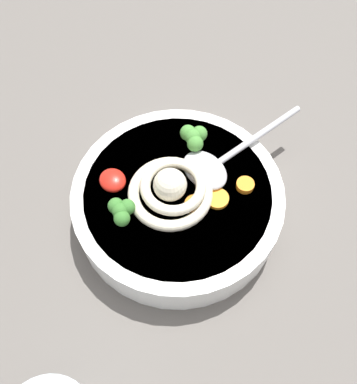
{
  "coord_description": "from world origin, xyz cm",
  "views": [
    {
      "loc": [
        -19.69,
        18.56,
        49.28
      ],
      "look_at": [
        -0.16,
        3.94,
        7.78
      ],
      "focal_mm": 39.31,
      "sensor_mm": 36.0,
      "label": 1
    }
  ],
  "objects": [
    {
      "name": "chili_sauce_dollop",
      "position": [
        5.26,
        9.31,
        8.51
      ],
      "size": [
        3.27,
        2.94,
        1.47
      ],
      "primitive_type": "ellipsoid",
      "color": "red",
      "rests_on": "soup_bowl"
    },
    {
      "name": "table_slab",
      "position": [
        0.0,
        0.0,
        1.4
      ],
      "size": [
        117.22,
        117.22,
        2.79
      ],
      "primitive_type": "cube",
      "color": "#5B5651",
      "rests_on": "ground"
    },
    {
      "name": "soup_spoon",
      "position": [
        -0.01,
        -1.77,
        8.58
      ],
      "size": [
        6.12,
        17.29,
        1.6
      ],
      "rotation": [
        0.0,
        0.0,
        4.74
      ],
      "color": "#B7B7BC",
      "rests_on": "soup_bowl"
    },
    {
      "name": "broccoli_floret_center",
      "position": [
        0.84,
        10.85,
        9.5
      ],
      "size": [
        3.47,
        2.99,
        2.74
      ],
      "color": "#7A9E60",
      "rests_on": "soup_bowl"
    },
    {
      "name": "soup_bowl",
      "position": [
        -0.16,
        3.94,
        5.37
      ],
      "size": [
        24.66,
        24.66,
        4.98
      ],
      "color": "white",
      "rests_on": "table_slab"
    },
    {
      "name": "broccoli_floret_near_spoon",
      "position": [
        3.93,
        -1.4,
        9.64
      ],
      "size": [
        3.77,
        3.24,
        2.98
      ],
      "color": "#7A9E60",
      "rests_on": "soup_bowl"
    },
    {
      "name": "carrot_slice_extra_a",
      "position": [
        -3.62,
        1.04,
        8.03
      ],
      "size": [
        2.61,
        2.61,
        0.51
      ],
      "primitive_type": "cylinder",
      "color": "orange",
      "rests_on": "soup_bowl"
    },
    {
      "name": "carrot_slice_far",
      "position": [
        -4.18,
        -2.62,
        8.15
      ],
      "size": [
        2.07,
        2.07,
        0.74
      ],
      "primitive_type": "cylinder",
      "color": "orange",
      "rests_on": "soup_bowl"
    },
    {
      "name": "carrot_slice_extra_b",
      "position": [
        -2.67,
        3.54,
        8.05
      ],
      "size": [
        2.31,
        2.31,
        0.54
      ],
      "primitive_type": "cylinder",
      "color": "orange",
      "rests_on": "soup_bowl"
    },
    {
      "name": "noodle_pile",
      "position": [
        -0.31,
        4.86,
        9.1
      ],
      "size": [
        10.58,
        10.38,
        4.25
      ],
      "color": "beige",
      "rests_on": "soup_bowl"
    }
  ]
}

